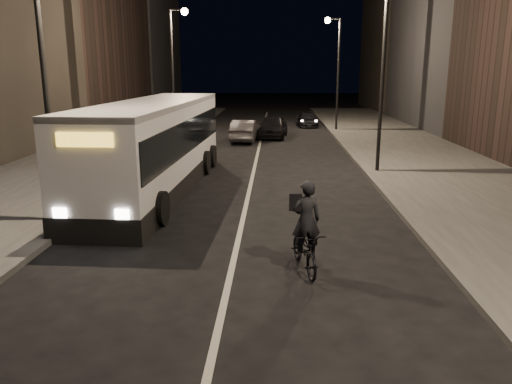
# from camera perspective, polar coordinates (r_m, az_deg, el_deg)

# --- Properties ---
(ground) EXTENTS (180.00, 180.00, 0.00)m
(ground) POSITION_cam_1_polar(r_m,az_deg,el_deg) (11.34, -3.10, -10.09)
(ground) COLOR black
(ground) RESTS_ON ground
(sidewalk_right) EXTENTS (7.00, 70.00, 0.16)m
(sidewalk_right) POSITION_cam_1_polar(r_m,az_deg,el_deg) (25.83, 19.12, 3.02)
(sidewalk_right) COLOR #383836
(sidewalk_right) RESTS_ON ground
(sidewalk_left) EXTENTS (7.00, 70.00, 0.16)m
(sidewalk_left) POSITION_cam_1_polar(r_m,az_deg,el_deg) (26.50, -18.82, 3.30)
(sidewalk_left) COLOR #383836
(sidewalk_left) RESTS_ON ground
(streetlight_right_mid) EXTENTS (1.20, 0.44, 8.12)m
(streetlight_right_mid) POSITION_cam_1_polar(r_m,az_deg,el_deg) (22.74, 13.74, 15.41)
(streetlight_right_mid) COLOR black
(streetlight_right_mid) RESTS_ON sidewalk_right
(streetlight_right_far) EXTENTS (1.20, 0.44, 8.12)m
(streetlight_right_far) POSITION_cam_1_polar(r_m,az_deg,el_deg) (38.56, 9.03, 14.83)
(streetlight_right_far) COLOR black
(streetlight_right_far) RESTS_ON sidewalk_right
(streetlight_left_near) EXTENTS (1.20, 0.44, 8.12)m
(streetlight_left_near) POSITION_cam_1_polar(r_m,az_deg,el_deg) (15.68, -22.48, 15.65)
(streetlight_left_near) COLOR black
(streetlight_left_near) RESTS_ON sidewalk_left
(streetlight_left_far) EXTENTS (1.20, 0.44, 8.12)m
(streetlight_left_far) POSITION_cam_1_polar(r_m,az_deg,el_deg) (32.94, -9.13, 15.02)
(streetlight_left_far) COLOR black
(streetlight_left_far) RESTS_ON sidewalk_left
(city_bus) EXTENTS (3.38, 12.82, 3.43)m
(city_bus) POSITION_cam_1_polar(r_m,az_deg,el_deg) (19.54, -11.45, 5.55)
(city_bus) COLOR white
(city_bus) RESTS_ON ground
(cyclist_on_bicycle) EXTENTS (1.06, 2.02, 2.21)m
(cyclist_on_bicycle) POSITION_cam_1_polar(r_m,az_deg,el_deg) (11.62, 5.64, -5.63)
(cyclist_on_bicycle) COLOR black
(cyclist_on_bicycle) RESTS_ON ground
(car_near) EXTENTS (2.25, 4.66, 1.53)m
(car_near) POSITION_cam_1_polar(r_m,az_deg,el_deg) (34.65, 1.94, 7.51)
(car_near) COLOR black
(car_near) RESTS_ON ground
(car_mid) EXTENTS (1.66, 4.31, 1.40)m
(car_mid) POSITION_cam_1_polar(r_m,az_deg,el_deg) (32.84, -1.35, 7.04)
(car_mid) COLOR #3B3A3D
(car_mid) RESTS_ON ground
(car_far) EXTENTS (1.73, 3.90, 1.11)m
(car_far) POSITION_cam_1_polar(r_m,az_deg,el_deg) (41.74, 5.90, 8.23)
(car_far) COLOR black
(car_far) RESTS_ON ground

